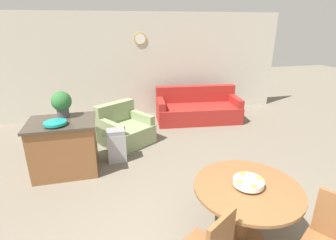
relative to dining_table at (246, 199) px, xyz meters
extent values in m
cube|color=beige|center=(-0.49, 4.86, 0.78)|extent=(8.00, 0.06, 2.70)
cylinder|color=tan|center=(-0.45, 4.82, 1.46)|extent=(0.32, 0.02, 0.32)
cylinder|color=white|center=(-0.45, 4.81, 1.46)|extent=(0.26, 0.01, 0.26)
cylinder|color=brown|center=(0.00, 0.00, -0.55)|extent=(0.50, 0.50, 0.04)
cylinder|color=brown|center=(0.00, 0.00, -0.20)|extent=(0.12, 0.12, 0.66)
cylinder|color=brown|center=(0.00, 0.00, 0.15)|extent=(1.19, 1.19, 0.03)
cylinder|color=silver|center=(0.00, 0.00, 0.18)|extent=(0.13, 0.13, 0.03)
cylinder|color=silver|center=(0.00, 0.00, 0.23)|extent=(0.33, 0.33, 0.06)
sphere|color=gold|center=(0.12, 0.00, 0.24)|extent=(0.08, 0.08, 0.08)
sphere|color=gold|center=(-0.01, 0.12, 0.24)|extent=(0.08, 0.08, 0.08)
sphere|color=gold|center=(-0.12, -0.01, 0.24)|extent=(0.08, 0.08, 0.08)
sphere|color=gold|center=(-0.01, -0.12, 0.24)|extent=(0.08, 0.08, 0.08)
cube|color=brown|center=(-2.18, 2.14, -0.13)|extent=(1.02, 0.76, 0.89)
cube|color=#42382D|center=(-2.18, 2.14, 0.33)|extent=(1.08, 0.82, 0.04)
cylinder|color=teal|center=(-2.24, 1.95, 0.37)|extent=(0.12, 0.12, 0.02)
cylinder|color=teal|center=(-2.24, 1.95, 0.40)|extent=(0.35, 0.35, 0.04)
cylinder|color=#4C4C51|center=(-2.16, 2.35, 0.43)|extent=(0.20, 0.20, 0.15)
sphere|color=#2D6B33|center=(-2.16, 2.35, 0.63)|extent=(0.33, 0.33, 0.33)
cube|color=#9E9EA3|center=(-1.32, 2.30, -0.30)|extent=(0.33, 0.25, 0.55)
cube|color=gray|center=(-1.32, 2.30, 0.01)|extent=(0.32, 0.24, 0.07)
cube|color=maroon|center=(0.88, 3.94, -0.36)|extent=(2.22, 1.16, 0.42)
cube|color=maroon|center=(0.92, 4.30, 0.07)|extent=(2.13, 0.44, 0.44)
cube|color=maroon|center=(-0.10, 4.05, -0.26)|extent=(0.26, 0.87, 0.62)
cube|color=maroon|center=(1.85, 3.83, -0.26)|extent=(0.26, 0.87, 0.62)
cube|color=gray|center=(-1.08, 3.04, -0.37)|extent=(1.27, 1.27, 0.40)
cube|color=gray|center=(-1.27, 3.34, 0.04)|extent=(0.88, 0.67, 0.42)
cube|color=gray|center=(-1.41, 2.82, -0.28)|extent=(0.57, 0.78, 0.59)
cube|color=gray|center=(-0.75, 3.25, -0.28)|extent=(0.57, 0.78, 0.59)
camera|label=1|loc=(-1.44, -2.16, 1.87)|focal=28.00mm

